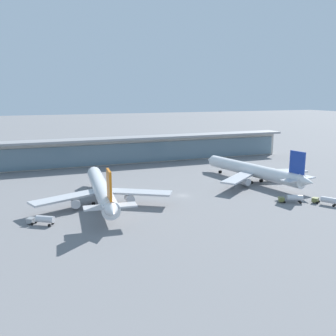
{
  "coord_description": "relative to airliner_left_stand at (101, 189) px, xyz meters",
  "views": [
    {
      "loc": [
        -55.12,
        -127.6,
        39.43
      ],
      "look_at": [
        0.0,
        16.61,
        7.93
      ],
      "focal_mm": 39.12,
      "sensor_mm": 36.0,
      "label": 1
    }
  ],
  "objects": [
    {
      "name": "airliner_centre_stand",
      "position": [
        70.44,
        8.51,
        0.0
      ],
      "size": [
        48.89,
        64.42,
        17.26
      ],
      "color": "white",
      "rests_on": "ground"
    },
    {
      "name": "airliner_left_stand",
      "position": [
        0.0,
        0.0,
        0.0
      ],
      "size": [
        49.71,
        64.84,
        17.26
      ],
      "color": "white",
      "rests_on": "ground"
    },
    {
      "name": "terminal_building",
      "position": [
        31.96,
        74.31,
        2.43
      ],
      "size": [
        194.06,
        12.8,
        15.2
      ],
      "color": "beige",
      "rests_on": "ground"
    },
    {
      "name": "ground_plane",
      "position": [
        31.96,
        -0.37,
        -5.43
      ],
      "size": [
        1200.0,
        1200.0,
        0.0
      ],
      "primitive_type": "plane",
      "color": "slate"
    },
    {
      "name": "service_truck_near_nose_olive",
      "position": [
        75.42,
        -29.83,
        -3.73
      ],
      "size": [
        6.38,
        8.52,
        2.95
      ],
      "color": "olive",
      "rests_on": "ground"
    },
    {
      "name": "service_truck_by_tail_olive",
      "position": [
        65.55,
        -23.38,
        -3.73
      ],
      "size": [
        8.71,
        5.8,
        2.95
      ],
      "color": "olive",
      "rests_on": "ground"
    },
    {
      "name": "service_truck_mid_apron_yellow",
      "position": [
        81.9,
        13.1,
        -3.74
      ],
      "size": [
        3.06,
        7.5,
        3.1
      ],
      "color": "yellow",
      "rests_on": "ground"
    },
    {
      "name": "service_truck_under_wing_grey",
      "position": [
        -21.23,
        -15.01,
        -3.73
      ],
      "size": [
        8.49,
        6.46,
        2.95
      ],
      "color": "gray",
      "rests_on": "ground"
    }
  ]
}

